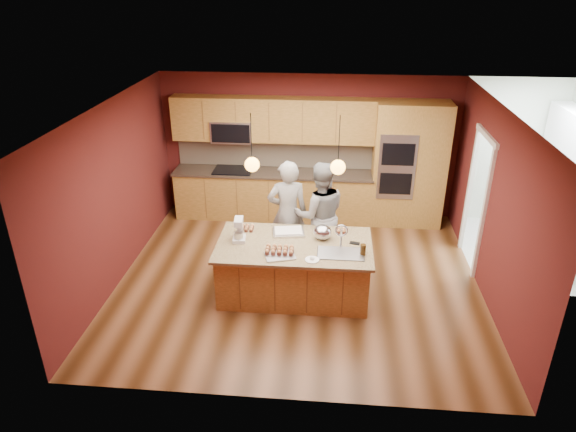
# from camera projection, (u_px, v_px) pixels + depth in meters

# --- Properties ---
(floor) EXTENTS (5.50, 5.50, 0.00)m
(floor) POSITION_uv_depth(u_px,v_px,m) (298.00, 279.00, 8.01)
(floor) COLOR #42250F
(floor) RESTS_ON ground
(ceiling) EXTENTS (5.50, 5.50, 0.00)m
(ceiling) POSITION_uv_depth(u_px,v_px,m) (300.00, 107.00, 6.84)
(ceiling) COLOR white
(ceiling) RESTS_ON ground
(wall_back) EXTENTS (5.50, 0.00, 5.50)m
(wall_back) POSITION_uv_depth(u_px,v_px,m) (309.00, 146.00, 9.67)
(wall_back) COLOR #4F1716
(wall_back) RESTS_ON ground
(wall_front) EXTENTS (5.50, 0.00, 5.50)m
(wall_front) POSITION_uv_depth(u_px,v_px,m) (282.00, 299.00, 5.18)
(wall_front) COLOR #4F1716
(wall_front) RESTS_ON ground
(wall_left) EXTENTS (0.00, 5.00, 5.00)m
(wall_left) POSITION_uv_depth(u_px,v_px,m) (116.00, 193.00, 7.65)
(wall_left) COLOR #4F1716
(wall_left) RESTS_ON ground
(wall_right) EXTENTS (0.00, 5.00, 5.00)m
(wall_right) POSITION_uv_depth(u_px,v_px,m) (494.00, 207.00, 7.20)
(wall_right) COLOR #4F1716
(wall_right) RESTS_ON ground
(cabinet_run) EXTENTS (3.74, 0.64, 2.30)m
(cabinet_run) POSITION_uv_depth(u_px,v_px,m) (271.00, 168.00, 9.65)
(cabinet_run) COLOR brown
(cabinet_run) RESTS_ON floor
(oven_column) EXTENTS (1.30, 0.62, 2.30)m
(oven_column) POSITION_uv_depth(u_px,v_px,m) (409.00, 165.00, 9.33)
(oven_column) COLOR brown
(oven_column) RESTS_ON floor
(doorway_trim) EXTENTS (0.08, 1.11, 2.20)m
(doorway_trim) POSITION_uv_depth(u_px,v_px,m) (476.00, 203.00, 8.05)
(doorway_trim) COLOR white
(doorway_trim) RESTS_ON wall_right
(pendant_left) EXTENTS (0.20, 0.20, 0.80)m
(pendant_left) POSITION_uv_depth(u_px,v_px,m) (252.00, 164.00, 6.87)
(pendant_left) COLOR black
(pendant_left) RESTS_ON ceiling
(pendant_right) EXTENTS (0.20, 0.20, 0.80)m
(pendant_right) POSITION_uv_depth(u_px,v_px,m) (338.00, 167.00, 6.77)
(pendant_right) COLOR black
(pendant_right) RESTS_ON ceiling
(island) EXTENTS (2.22, 1.25, 1.20)m
(island) POSITION_uv_depth(u_px,v_px,m) (295.00, 268.00, 7.50)
(island) COLOR brown
(island) RESTS_ON floor
(person_left) EXTENTS (0.71, 0.53, 1.76)m
(person_left) POSITION_uv_depth(u_px,v_px,m) (288.00, 214.00, 8.11)
(person_left) COLOR black
(person_left) RESTS_ON floor
(person_right) EXTENTS (0.96, 0.81, 1.75)m
(person_right) POSITION_uv_depth(u_px,v_px,m) (320.00, 215.00, 8.07)
(person_right) COLOR gray
(person_right) RESTS_ON floor
(stand_mixer) EXTENTS (0.20, 0.26, 0.34)m
(stand_mixer) POSITION_uv_depth(u_px,v_px,m) (239.00, 231.00, 7.37)
(stand_mixer) COLOR silver
(stand_mixer) RESTS_ON island
(sheet_cake) EXTENTS (0.51, 0.41, 0.05)m
(sheet_cake) POSITION_uv_depth(u_px,v_px,m) (288.00, 231.00, 7.63)
(sheet_cake) COLOR silver
(sheet_cake) RESTS_ON island
(cooling_rack) EXTENTS (0.47, 0.39, 0.02)m
(cooling_rack) POSITION_uv_depth(u_px,v_px,m) (280.00, 256.00, 7.01)
(cooling_rack) COLOR #A4A6AB
(cooling_rack) RESTS_ON island
(mixing_bowl) EXTENTS (0.26, 0.26, 0.22)m
(mixing_bowl) POSITION_uv_depth(u_px,v_px,m) (322.00, 232.00, 7.43)
(mixing_bowl) COLOR silver
(mixing_bowl) RESTS_ON island
(plate) EXTENTS (0.20, 0.20, 0.01)m
(plate) POSITION_uv_depth(u_px,v_px,m) (312.00, 260.00, 6.91)
(plate) COLOR white
(plate) RESTS_ON island
(tumbler) EXTENTS (0.08, 0.08, 0.16)m
(tumbler) POSITION_uv_depth(u_px,v_px,m) (363.00, 250.00, 7.02)
(tumbler) COLOR #38250D
(tumbler) RESTS_ON island
(phone) EXTENTS (0.16, 0.11, 0.01)m
(phone) POSITION_uv_depth(u_px,v_px,m) (355.00, 243.00, 7.34)
(phone) COLOR black
(phone) RESTS_ON island
(cupcakes_left) EXTENTS (0.21, 0.21, 0.06)m
(cupcakes_left) POSITION_uv_depth(u_px,v_px,m) (247.00, 228.00, 7.72)
(cupcakes_left) COLOR #BD7C49
(cupcakes_left) RESTS_ON island
(cupcakes_rack) EXTENTS (0.41, 0.25, 0.07)m
(cupcakes_rack) POSITION_uv_depth(u_px,v_px,m) (280.00, 250.00, 7.07)
(cupcakes_rack) COLOR #BD7C49
(cupcakes_rack) RESTS_ON island
(cupcakes_right) EXTENTS (0.15, 0.15, 0.07)m
(cupcakes_right) POSITION_uv_depth(u_px,v_px,m) (341.00, 231.00, 7.64)
(cupcakes_right) COLOR #BD7C49
(cupcakes_right) RESTS_ON island
(washer) EXTENTS (0.71, 0.73, 0.99)m
(washer) POSITION_uv_depth(u_px,v_px,m) (563.00, 239.00, 8.16)
(washer) COLOR silver
(washer) RESTS_ON floor
(dryer) EXTENTS (0.87, 0.89, 1.12)m
(dryer) POSITION_uv_depth(u_px,v_px,m) (552.00, 216.00, 8.76)
(dryer) COLOR silver
(dryer) RESTS_ON floor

